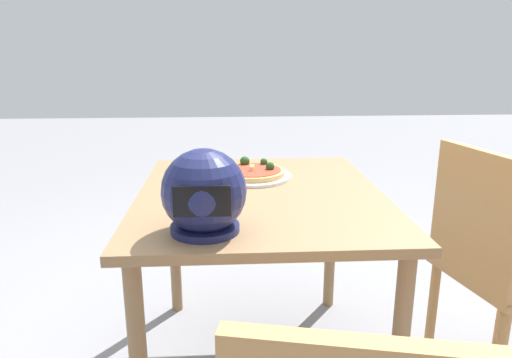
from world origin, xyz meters
TOP-DOWN VIEW (x-y plane):
  - dining_table at (0.00, 0.00)m, footprint 0.85×1.03m
  - pizza_plate at (0.02, -0.19)m, footprint 0.30×0.30m
  - pizza at (0.02, -0.19)m, footprint 0.26×0.26m
  - motorcycle_helmet at (0.18, 0.36)m, footprint 0.23×0.23m
  - chair_side at (-0.79, 0.15)m, footprint 0.48×0.48m

SIDE VIEW (x-z plane):
  - chair_side at x=-0.79m, z-range 0.06..0.96m
  - dining_table at x=0.00m, z-range 0.27..0.99m
  - pizza_plate at x=0.02m, z-range 0.72..0.73m
  - pizza at x=0.02m, z-range 0.72..0.77m
  - motorcycle_helmet at x=0.18m, z-range 0.72..0.95m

